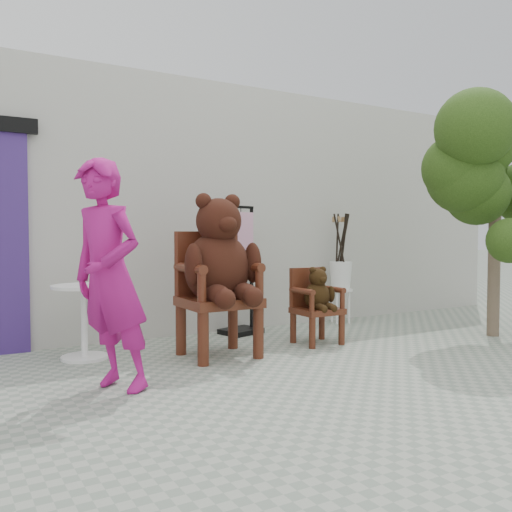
# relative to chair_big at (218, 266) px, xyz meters

# --- Properties ---
(ground_plane) EXTENTS (60.00, 60.00, 0.00)m
(ground_plane) POSITION_rel_chair_big_xyz_m (0.85, -1.42, -0.88)
(ground_plane) COLOR gray
(ground_plane) RESTS_ON ground
(back_wall) EXTENTS (9.00, 1.00, 3.00)m
(back_wall) POSITION_rel_chair_big_xyz_m (0.85, 1.68, 0.62)
(back_wall) COLOR #B7B5AB
(back_wall) RESTS_ON ground
(chair_big) EXTENTS (0.78, 0.82, 1.57)m
(chair_big) POSITION_rel_chair_big_xyz_m (0.00, 0.00, 0.00)
(chair_big) COLOR #401A0D
(chair_big) RESTS_ON ground
(chair_small) EXTENTS (0.47, 0.45, 0.83)m
(chair_small) POSITION_rel_chair_big_xyz_m (1.18, 0.02, -0.38)
(chair_small) COLOR #401A0D
(chair_small) RESTS_ON ground
(person) EXTENTS (0.67, 0.75, 1.73)m
(person) POSITION_rel_chair_big_xyz_m (-1.23, -0.68, -0.01)
(person) COLOR #AB1573
(person) RESTS_ON ground
(cafe_table) EXTENTS (0.60, 0.60, 0.70)m
(cafe_table) POSITION_rel_chair_big_xyz_m (-1.15, 0.54, -0.44)
(cafe_table) COLOR white
(cafe_table) RESTS_ON ground
(display_stand) EXTENTS (0.53, 0.46, 1.51)m
(display_stand) POSITION_rel_chair_big_xyz_m (0.76, 0.92, -0.29)
(display_stand) COLOR black
(display_stand) RESTS_ON ground
(stool_bucket) EXTENTS (0.32, 0.32, 1.45)m
(stool_bucket) POSITION_rel_chair_big_xyz_m (2.26, 0.93, -0.24)
(stool_bucket) COLOR white
(stool_bucket) RESTS_ON ground
(tree) EXTENTS (1.80, 1.40, 2.76)m
(tree) POSITION_rel_chair_big_xyz_m (3.03, -0.62, 1.03)
(tree) COLOR #4E3E2F
(tree) RESTS_ON ground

